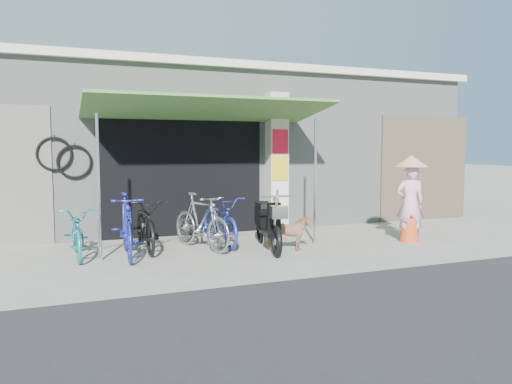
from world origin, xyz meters
name	(u,v)px	position (x,y,z in m)	size (l,w,h in m)	color
ground	(289,255)	(0.00, 0.00, 0.00)	(80.00, 80.00, 0.00)	gray
bicycle_shop	(205,147)	(0.00, 5.09, 1.83)	(12.30, 5.30, 3.66)	gray
shop_pillar	(276,162)	(0.85, 2.45, 1.50)	(0.42, 0.44, 3.00)	beige
awning	(209,111)	(-0.90, 1.63, 2.51)	(4.60, 1.88, 2.72)	#406C30
neighbour_right	(424,168)	(5.00, 2.59, 1.30)	(2.60, 0.06, 2.60)	brown
bike_teal	(77,232)	(-3.33, 1.13, 0.43)	(0.57, 1.63, 0.86)	#1C7982
bike_blue	(127,226)	(-2.57, 0.83, 0.53)	(0.50, 1.78, 1.07)	navy
bike_black	(146,224)	(-2.18, 1.31, 0.46)	(0.61, 1.76, 0.93)	black
bike_silver	(201,221)	(-1.25, 1.03, 0.51)	(0.48, 1.70, 1.02)	#A1A0A4
bike_navy	(220,220)	(-0.80, 1.32, 0.46)	(0.62, 1.77, 0.93)	navy
street_dog	(289,234)	(0.15, 0.29, 0.31)	(0.34, 0.74, 0.63)	tan
moped	(268,223)	(-0.14, 0.59, 0.47)	(0.61, 1.81, 1.03)	black
nun	(410,199)	(2.71, 0.26, 0.83)	(0.64, 0.64, 1.67)	pink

